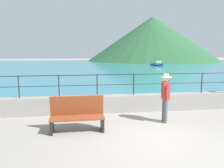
% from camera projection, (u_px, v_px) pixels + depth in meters
% --- Properties ---
extents(ground_plane, '(120.00, 120.00, 0.00)m').
position_uv_depth(ground_plane, '(160.00, 142.00, 6.19)').
color(ground_plane, gray).
extents(promenade_wall, '(20.00, 0.56, 0.70)m').
position_uv_depth(promenade_wall, '(133.00, 103.00, 9.26)').
color(promenade_wall, gray).
rests_on(promenade_wall, ground).
extents(railing, '(18.44, 0.04, 0.90)m').
position_uv_depth(railing, '(134.00, 80.00, 9.11)').
color(railing, '#282623').
rests_on(railing, promenade_wall).
extents(lake_water, '(64.00, 44.32, 0.06)m').
position_uv_depth(lake_water, '(96.00, 68.00, 31.46)').
color(lake_water, teal).
rests_on(lake_water, ground).
extents(hill_main, '(30.63, 30.63, 10.28)m').
position_uv_depth(hill_main, '(152.00, 39.00, 51.73)').
color(hill_main, '#285633').
rests_on(hill_main, ground).
extents(bench_main, '(1.71, 0.58, 1.13)m').
position_uv_depth(bench_main, '(77.00, 114.00, 6.94)').
color(bench_main, brown).
rests_on(bench_main, ground).
extents(person_walking, '(0.38, 0.57, 1.75)m').
position_uv_depth(person_walking, '(165.00, 96.00, 7.72)').
color(person_walking, '#4C4C56').
rests_on(person_walking, ground).
extents(boat_0, '(2.47, 1.60, 0.76)m').
position_uv_depth(boat_0, '(157.00, 64.00, 34.62)').
color(boat_0, '#2D4C9E').
rests_on(boat_0, lake_water).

